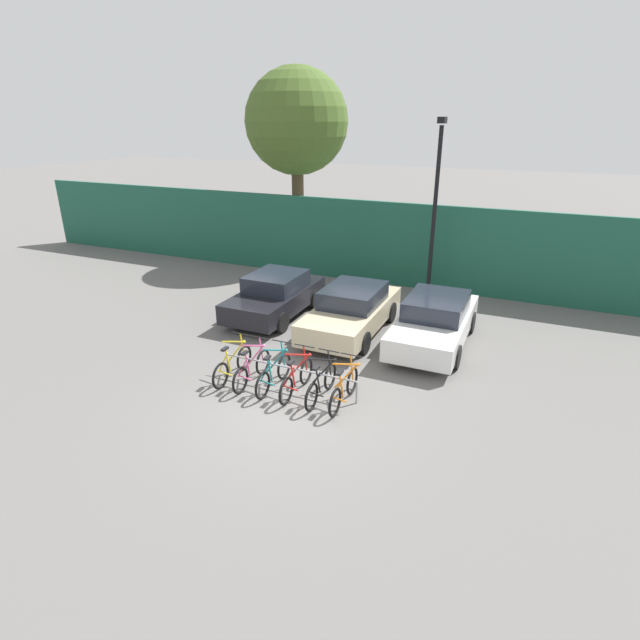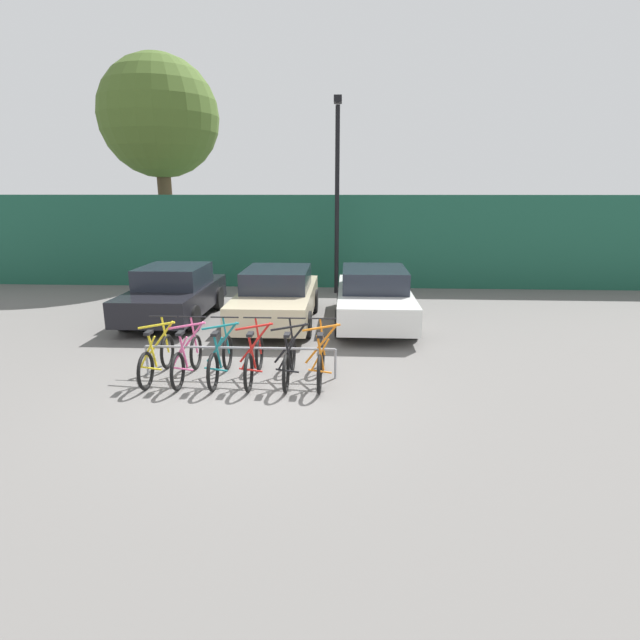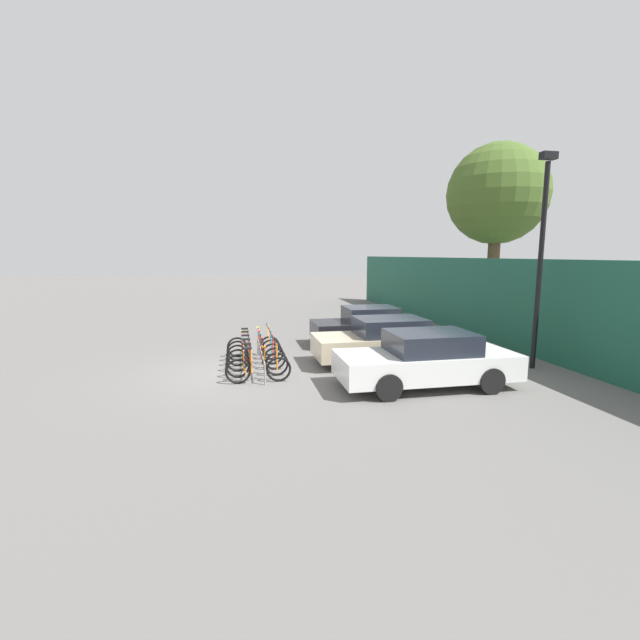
% 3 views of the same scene
% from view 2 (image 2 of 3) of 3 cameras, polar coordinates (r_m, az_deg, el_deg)
% --- Properties ---
extents(ground_plane, '(120.00, 120.00, 0.00)m').
position_cam_2_polar(ground_plane, '(8.60, -7.51, -8.07)').
color(ground_plane, '#605E5B').
extents(hoarding_wall, '(36.00, 0.16, 3.16)m').
position_cam_2_polar(hoarding_wall, '(17.45, -2.02, 8.92)').
color(hoarding_wall, '#19513D').
rests_on(hoarding_wall, ground).
extents(bike_rack, '(3.50, 0.04, 0.57)m').
position_cam_2_polar(bike_rack, '(9.12, -9.15, -3.55)').
color(bike_rack, gray).
rests_on(bike_rack, ground).
extents(bicycle_yellow, '(0.68, 1.71, 1.05)m').
position_cam_2_polar(bicycle_yellow, '(9.44, -18.14, -4.16)').
color(bicycle_yellow, black).
rests_on(bicycle_yellow, ground).
extents(bicycle_pink, '(0.68, 1.71, 1.05)m').
position_cam_2_polar(bicycle_pink, '(9.26, -14.94, -4.29)').
color(bicycle_pink, black).
rests_on(bicycle_pink, ground).
extents(bicycle_teal, '(0.68, 1.71, 1.05)m').
position_cam_2_polar(bicycle_teal, '(9.09, -11.30, -4.42)').
color(bicycle_teal, black).
rests_on(bicycle_teal, ground).
extents(bicycle_red, '(0.68, 1.71, 1.05)m').
position_cam_2_polar(bicycle_red, '(8.96, -7.54, -4.53)').
color(bicycle_red, black).
rests_on(bicycle_red, ground).
extents(bicycle_black, '(0.68, 1.71, 1.05)m').
position_cam_2_polar(bicycle_black, '(8.87, -3.51, -4.64)').
color(bicycle_black, black).
rests_on(bicycle_black, ground).
extents(bicycle_orange, '(0.68, 1.71, 1.05)m').
position_cam_2_polar(bicycle_orange, '(8.83, 0.12, -4.71)').
color(bicycle_orange, black).
rests_on(bicycle_orange, ground).
extents(car_black, '(1.91, 4.04, 1.40)m').
position_cam_2_polar(car_black, '(13.60, -16.36, 2.95)').
color(car_black, black).
rests_on(car_black, ground).
extents(car_beige, '(1.91, 4.41, 1.40)m').
position_cam_2_polar(car_beige, '(12.69, -4.92, 2.69)').
color(car_beige, '#C1B28E').
rests_on(car_beige, ground).
extents(car_white, '(1.91, 4.46, 1.40)m').
position_cam_2_polar(car_white, '(12.74, 6.17, 2.71)').
color(car_white, silver).
rests_on(car_white, ground).
extents(lamp_post, '(0.24, 0.44, 6.07)m').
position_cam_2_polar(lamp_post, '(16.30, 1.97, 14.90)').
color(lamp_post, black).
rests_on(lamp_post, ground).
extents(tree_behind_hoarding, '(4.31, 4.31, 8.05)m').
position_cam_2_polar(tree_behind_hoarding, '(20.46, -17.88, 21.08)').
color(tree_behind_hoarding, brown).
rests_on(tree_behind_hoarding, ground).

